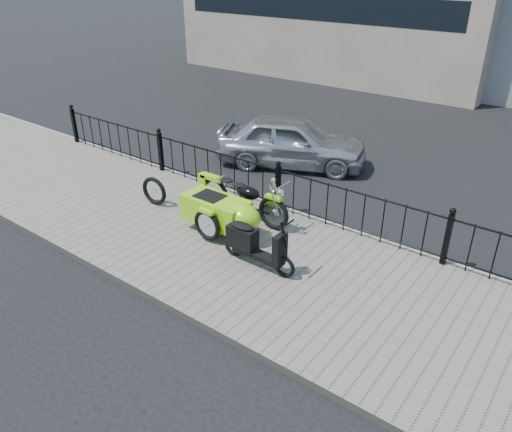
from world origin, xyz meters
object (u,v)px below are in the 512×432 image
Objects in this scene: scooter at (253,244)px; sedan_car at (292,141)px; spare_tire at (154,191)px; motorcycle_sidecar at (228,210)px.

sedan_car reaches higher than scooter.
scooter is at bearing -177.80° from sedan_car.
scooter reaches higher than spare_tire.
sedan_car is at bearing 115.90° from scooter.
motorcycle_sidecar is 1.53× the size of scooter.
scooter is 3.14m from spare_tire.
spare_tire is at bearing 142.96° from sedan_car.
spare_tire is 0.17× the size of sedan_car.
spare_tire is at bearing 169.52° from scooter.
motorcycle_sidecar is 4.00m from sedan_car.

